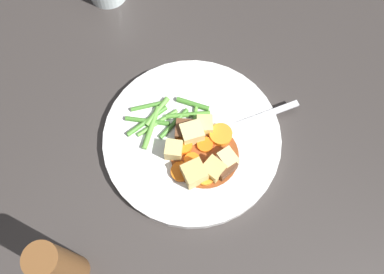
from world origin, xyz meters
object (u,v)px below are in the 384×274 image
(carrot_slice_0, at_px, (181,172))
(pepper_mill, at_px, (60,265))
(carrot_slice_1, at_px, (185,147))
(meat_chunk_1, at_px, (185,132))
(carrot_slice_2, at_px, (221,135))
(meat_chunk_0, at_px, (223,166))
(carrot_slice_3, at_px, (205,176))
(carrot_slice_4, at_px, (192,160))
(potato_chunk_4, at_px, (214,169))
(potato_chunk_0, at_px, (194,174))
(potato_chunk_3, at_px, (195,134))
(potato_chunk_2, at_px, (174,150))
(potato_chunk_5, at_px, (228,158))
(potato_chunk_1, at_px, (205,125))
(carrot_slice_5, at_px, (206,144))
(fork, at_px, (245,122))
(dinner_plate, at_px, (192,139))

(carrot_slice_0, distance_m, pepper_mill, 0.21)
(carrot_slice_0, distance_m, carrot_slice_1, 0.04)
(meat_chunk_1, bearing_deg, carrot_slice_0, -58.42)
(carrot_slice_2, height_order, meat_chunk_0, meat_chunk_0)
(carrot_slice_3, bearing_deg, carrot_slice_2, 106.31)
(carrot_slice_4, xyz_separation_m, potato_chunk_4, (0.04, 0.01, 0.01))
(potato_chunk_0, bearing_deg, potato_chunk_3, 126.16)
(potato_chunk_0, height_order, meat_chunk_0, potato_chunk_0)
(potato_chunk_2, bearing_deg, carrot_slice_1, 59.93)
(potato_chunk_3, bearing_deg, carrot_slice_3, -39.41)
(potato_chunk_5, bearing_deg, potato_chunk_0, -116.53)
(potato_chunk_0, height_order, potato_chunk_1, potato_chunk_0)
(potato_chunk_2, xyz_separation_m, meat_chunk_0, (0.07, 0.03, -0.00))
(carrot_slice_2, relative_size, potato_chunk_2, 1.31)
(carrot_slice_0, height_order, carrot_slice_5, same)
(carrot_slice_1, relative_size, fork, 0.17)
(potato_chunk_2, xyz_separation_m, meat_chunk_1, (-0.01, 0.03, -0.00))
(potato_chunk_3, bearing_deg, carrot_slice_5, 3.76)
(carrot_slice_3, height_order, potato_chunk_5, potato_chunk_5)
(potato_chunk_0, height_order, potato_chunk_5, potato_chunk_0)
(carrot_slice_5, bearing_deg, meat_chunk_0, -19.86)
(carrot_slice_1, height_order, potato_chunk_3, potato_chunk_3)
(dinner_plate, xyz_separation_m, potato_chunk_3, (0.00, 0.00, 0.02))
(potato_chunk_0, bearing_deg, fork, 84.56)
(dinner_plate, xyz_separation_m, meat_chunk_0, (0.07, -0.01, 0.02))
(dinner_plate, distance_m, potato_chunk_5, 0.07)
(carrot_slice_4, bearing_deg, potato_chunk_1, 107.56)
(meat_chunk_0, bearing_deg, carrot_slice_5, 160.14)
(carrot_slice_1, distance_m, carrot_slice_3, 0.05)
(potato_chunk_2, bearing_deg, potato_chunk_3, 76.20)
(carrot_slice_2, distance_m, potato_chunk_1, 0.03)
(fork, relative_size, pepper_mill, 1.02)
(carrot_slice_2, distance_m, pepper_mill, 0.29)
(carrot_slice_0, bearing_deg, pepper_mill, -99.84)
(dinner_plate, distance_m, carrot_slice_1, 0.03)
(potato_chunk_2, bearing_deg, potato_chunk_1, 78.84)
(dinner_plate, height_order, potato_chunk_0, potato_chunk_0)
(carrot_slice_5, height_order, meat_chunk_1, meat_chunk_1)
(carrot_slice_1, height_order, potato_chunk_1, potato_chunk_1)
(carrot_slice_0, xyz_separation_m, meat_chunk_0, (0.05, 0.04, 0.01))
(carrot_slice_1, distance_m, meat_chunk_0, 0.06)
(potato_chunk_0, bearing_deg, carrot_slice_3, 33.27)
(potato_chunk_4, bearing_deg, pepper_mill, -107.55)
(meat_chunk_0, xyz_separation_m, fork, (-0.01, 0.08, -0.01))
(potato_chunk_0, relative_size, potato_chunk_2, 1.19)
(carrot_slice_0, distance_m, potato_chunk_2, 0.03)
(potato_chunk_4, bearing_deg, meat_chunk_0, 59.72)
(carrot_slice_5, xyz_separation_m, potato_chunk_0, (0.02, -0.05, 0.01))
(meat_chunk_0, bearing_deg, carrot_slice_0, -136.43)
(dinner_plate, relative_size, potato_chunk_3, 8.59)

